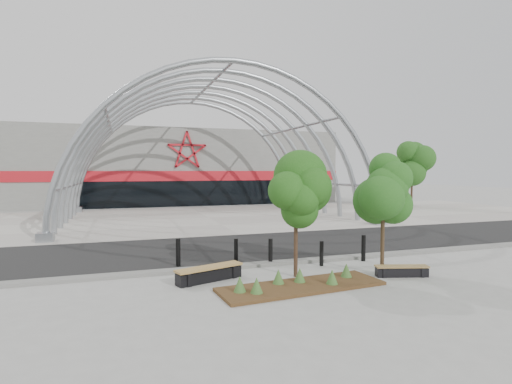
{
  "coord_description": "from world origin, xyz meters",
  "views": [
    {
      "loc": [
        -6.21,
        -14.55,
        3.66
      ],
      "look_at": [
        0.0,
        4.0,
        2.6
      ],
      "focal_mm": 28.0,
      "sensor_mm": 36.0,
      "label": 1
    }
  ],
  "objects": [
    {
      "name": "road",
      "position": [
        0.0,
        3.5,
        0.01
      ],
      "size": [
        140.0,
        7.0,
        0.02
      ],
      "primitive_type": "cube",
      "color": "black",
      "rests_on": "ground"
    },
    {
      "name": "bg_tree_1",
      "position": [
        21.0,
        18.0,
        4.25
      ],
      "size": [
        2.7,
        2.7,
        5.91
      ],
      "color": "black",
      "rests_on": "ground"
    },
    {
      "name": "kerb",
      "position": [
        0.0,
        -0.25,
        0.06
      ],
      "size": [
        60.0,
        0.5,
        0.12
      ],
      "primitive_type": "cube",
      "color": "slate",
      "rests_on": "ground"
    },
    {
      "name": "bench_0",
      "position": [
        -3.54,
        -1.7,
        0.24
      ],
      "size": [
        2.39,
        1.23,
        0.49
      ],
      "color": "black",
      "rests_on": "ground"
    },
    {
      "name": "bench_1",
      "position": [
        2.88,
        -3.26,
        0.19
      ],
      "size": [
        1.85,
        0.9,
        0.38
      ],
      "color": "black",
      "rests_on": "ground"
    },
    {
      "name": "arena_building",
      "position": [
        0.0,
        33.45,
        3.99
      ],
      "size": [
        34.0,
        15.24,
        8.0
      ],
      "color": "slate",
      "rests_on": "ground"
    },
    {
      "name": "bollard_2",
      "position": [
        -0.79,
        -0.14,
        0.5
      ],
      "size": [
        0.16,
        0.16,
        1.01
      ],
      "primitive_type": "cylinder",
      "color": "black",
      "rests_on": "ground"
    },
    {
      "name": "street_tree_1",
      "position": [
        2.43,
        -2.77,
        2.9
      ],
      "size": [
        1.71,
        1.71,
        4.03
      ],
      "color": "#312615",
      "rests_on": "ground"
    },
    {
      "name": "vault_canopy",
      "position": [
        0.0,
        15.5,
        0.02
      ],
      "size": [
        20.8,
        15.8,
        20.36
      ],
      "color": "#979CA1",
      "rests_on": "ground"
    },
    {
      "name": "bollard_0",
      "position": [
        -4.26,
        0.62,
        0.54
      ],
      "size": [
        0.17,
        0.17,
        1.08
      ],
      "primitive_type": "cylinder",
      "color": "black",
      "rests_on": "ground"
    },
    {
      "name": "planting_bed",
      "position": [
        -1.04,
        -3.36,
        0.13
      ],
      "size": [
        5.41,
        2.09,
        0.56
      ],
      "color": "#402F17",
      "rests_on": "ground"
    },
    {
      "name": "bollard_1",
      "position": [
        -1.99,
        0.56,
        0.48
      ],
      "size": [
        0.15,
        0.15,
        0.95
      ],
      "primitive_type": "cylinder",
      "color": "black",
      "rests_on": "ground"
    },
    {
      "name": "ground",
      "position": [
        0.0,
        0.0,
        0.0
      ],
      "size": [
        140.0,
        140.0,
        0.0
      ],
      "primitive_type": "plane",
      "color": "gray",
      "rests_on": "ground"
    },
    {
      "name": "street_tree_0",
      "position": [
        -0.6,
        -2.1,
        3.1
      ],
      "size": [
        1.89,
        1.89,
        4.32
      ],
      "color": "#312015",
      "rests_on": "ground"
    },
    {
      "name": "signal_pole",
      "position": [
        10.5,
        8.5,
        2.36
      ],
      "size": [
        0.13,
        0.64,
        4.52
      ],
      "color": "gray",
      "rests_on": "ground"
    },
    {
      "name": "bollard_3",
      "position": [
        0.98,
        -0.99,
        0.48
      ],
      "size": [
        0.15,
        0.15,
        0.96
      ],
      "primitive_type": "cylinder",
      "color": "black",
      "rests_on": "ground"
    },
    {
      "name": "forecourt",
      "position": [
        0.0,
        15.5,
        0.02
      ],
      "size": [
        60.0,
        17.0,
        0.04
      ],
      "primitive_type": "cube",
      "color": "#A49E95",
      "rests_on": "ground"
    },
    {
      "name": "bollard_4",
      "position": [
        2.97,
        -0.8,
        0.53
      ],
      "size": [
        0.17,
        0.17,
        1.06
      ],
      "primitive_type": "cylinder",
      "color": "black",
      "rests_on": "ground"
    }
  ]
}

